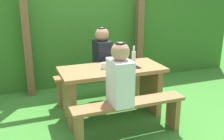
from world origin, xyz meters
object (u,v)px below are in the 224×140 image
drinking_glass (104,66)px  bottle_left (122,61)px  bottle_right (134,57)px  picnic_table (112,83)px  bench_near (129,112)px  person_black_coat (102,53)px  cell_phone (137,67)px  bench_far (99,81)px  person_white_shirt (120,76)px

drinking_glass → bottle_left: bottle_left is taller
bottle_left → bottle_right: size_ratio=0.92×
picnic_table → bottle_right: bottle_right is taller
bench_near → bottle_left: 0.71m
bench_near → person_black_coat: person_black_coat is taller
bottle_right → bottle_left: bearing=-153.5°
bench_near → person_black_coat: bearing=87.2°
drinking_glass → cell_phone: size_ratio=0.59×
bench_far → cell_phone: bearing=-65.0°
person_white_shirt → bottle_left: person_white_shirt is taller
bench_far → bottle_right: bottle_right is taller
picnic_table → person_white_shirt: 0.66m
picnic_table → bench_near: 0.60m
bench_far → bench_near: bearing=-90.0°
bench_near → person_white_shirt: person_white_shirt is taller
picnic_table → person_white_shirt: person_white_shirt is taller
bottle_left → bench_far: bearing=100.3°
person_black_coat → drinking_glass: 0.60m
cell_phone → person_white_shirt: bearing=-140.9°
person_white_shirt → bench_near: bearing=-1.6°
person_white_shirt → picnic_table: bearing=77.9°
bench_far → bottle_right: bearing=-57.0°
bottle_left → person_black_coat: bearing=95.3°
person_black_coat → bench_near: bearing=-92.8°
bench_near → bench_far: same height
bottle_right → person_white_shirt: bearing=-126.8°
picnic_table → person_white_shirt: bearing=-102.1°
bench_near → cell_phone: 0.69m
bottle_left → cell_phone: bottle_left is taller
bench_near → person_black_coat: size_ratio=1.95×
picnic_table → person_black_coat: person_black_coat is taller
person_white_shirt → drinking_glass: 0.57m
bench_near → drinking_glass: drinking_glass is taller
bench_far → person_white_shirt: (-0.12, -1.15, 0.46)m
picnic_table → cell_phone: cell_phone is taller
person_black_coat → drinking_glass: bearing=-106.6°
bench_near → drinking_glass: bearing=101.4°
bench_far → drinking_glass: 0.73m
picnic_table → bottle_left: 0.35m
bench_near → bottle_right: bearing=61.3°
picnic_table → bottle_left: bearing=-28.8°
bench_near → drinking_glass: (-0.11, 0.57, 0.43)m
bottle_left → bench_near: bearing=-102.8°
bottle_left → bottle_right: bearing=26.5°
person_white_shirt → bottle_right: 0.77m
bottle_left → cell_phone: size_ratio=1.72×
person_white_shirt → person_black_coat: (0.18, 1.14, 0.00)m
bench_far → drinking_glass: drinking_glass is taller
bench_far → bottle_right: size_ratio=5.36×
person_black_coat → bottle_left: (0.06, -0.64, 0.02)m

